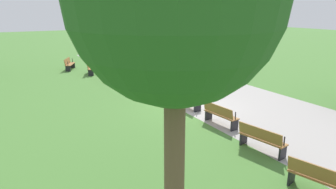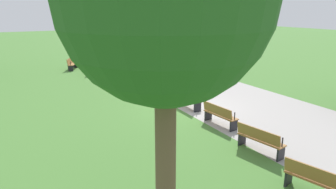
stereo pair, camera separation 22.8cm
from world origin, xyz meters
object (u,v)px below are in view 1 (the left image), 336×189
(bench_6, at_px, (220,114))
(person_seated, at_px, (114,70))
(bench_3, at_px, (135,79))
(bench_7, at_px, (261,139))
(bench_0, at_px, (69,64))
(bench_5, at_px, (187,98))
(bench_1, at_px, (91,68))
(bench_4, at_px, (160,87))
(bench_2, at_px, (112,72))
(tree_0, at_px, (175,0))
(lamp_post, at_px, (124,38))
(bench_8, at_px, (321,179))

(bench_6, distance_m, person_seated, 10.14)
(bench_3, distance_m, bench_7, 10.25)
(bench_0, height_order, bench_7, same)
(bench_0, distance_m, bench_3, 7.70)
(bench_5, xyz_separation_m, bench_6, (2.57, -0.11, 0.00))
(bench_5, height_order, bench_7, same)
(bench_1, relative_size, bench_4, 1.02)
(bench_2, height_order, bench_4, same)
(bench_5, distance_m, tree_0, 10.15)
(bench_7, relative_size, tree_0, 0.26)
(bench_6, bearing_deg, bench_3, 177.43)
(bench_4, bearing_deg, bench_5, 7.67)
(bench_2, relative_size, lamp_post, 0.45)
(bench_2, height_order, person_seated, person_seated)
(tree_0, bearing_deg, lamp_post, 161.12)
(bench_3, height_order, lamp_post, lamp_post)
(bench_6, distance_m, bench_8, 5.15)
(bench_0, height_order, bench_8, same)
(bench_7, bearing_deg, person_seated, 171.79)
(bench_4, distance_m, person_seated, 5.03)
(bench_1, relative_size, person_seated, 1.39)
(bench_1, xyz_separation_m, bench_7, (15.22, 1.36, 0.00))
(bench_5, relative_size, bench_7, 0.96)
(bench_0, xyz_separation_m, bench_8, (20.10, 1.79, 0.00))
(bench_1, bearing_deg, bench_5, 30.68)
(bench_0, relative_size, bench_3, 0.99)
(bench_5, relative_size, lamp_post, 0.43)
(bench_0, distance_m, lamp_post, 5.26)
(tree_0, bearing_deg, bench_7, 117.15)
(bench_1, xyz_separation_m, lamp_post, (1.25, 2.17, 2.13))
(person_seated, xyz_separation_m, lamp_post, (-1.31, 1.26, 1.96))
(bench_8, distance_m, tree_0, 5.98)
(bench_0, xyz_separation_m, bench_6, (15.03, 2.70, 0.00))
(person_seated, xyz_separation_m, tree_0, (15.13, -4.36, 4.05))
(bench_5, relative_size, bench_6, 0.98)
(bench_7, bearing_deg, bench_2, 172.31)
(bench_3, bearing_deg, person_seated, -159.18)
(bench_3, bearing_deg, bench_2, -157.01)
(bench_8, height_order, lamp_post, lamp_post)
(bench_6, xyz_separation_m, tree_0, (5.02, -5.15, 4.22))
(bench_5, relative_size, bench_8, 0.96)
(bench_1, relative_size, lamp_post, 0.45)
(bench_6, relative_size, lamp_post, 0.44)
(bench_2, bearing_deg, bench_0, -144.24)
(bench_1, distance_m, tree_0, 18.50)
(tree_0, bearing_deg, bench_0, 173.05)
(bench_4, height_order, bench_6, same)
(bench_0, relative_size, bench_7, 0.99)
(bench_2, bearing_deg, bench_7, 17.91)
(bench_3, height_order, bench_5, same)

